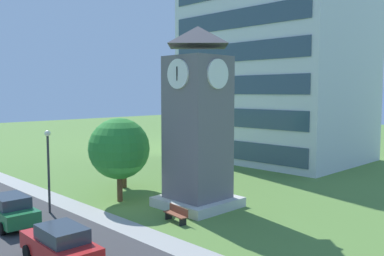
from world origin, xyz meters
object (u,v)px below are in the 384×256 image
clock_tower (198,127)px  tree_streetside (119,149)px  street_lamp (48,161)px  parked_car_red (61,245)px  tree_near_tower (123,141)px  park_bench (176,214)px  parked_car_green (9,210)px

clock_tower → tree_streetside: 5.58m
street_lamp → tree_streetside: tree_streetside is taller
clock_tower → parked_car_red: size_ratio=2.51×
tree_streetside → parked_car_red: bearing=-48.6°
street_lamp → tree_near_tower: (-2.35, 7.11, 0.42)m
clock_tower → street_lamp: size_ratio=2.26×
tree_streetside → parked_car_red: (6.77, -7.69, -2.71)m
clock_tower → park_bench: bearing=-65.5°
parked_car_red → tree_near_tower: bearing=134.1°
clock_tower → tree_streetside: clock_tower is taller
tree_streetside → clock_tower: bearing=32.0°
tree_streetside → parked_car_green: tree_streetside is taller
park_bench → street_lamp: bearing=-147.7°
tree_streetside → tree_near_tower: (-3.15, 2.54, 0.03)m
parked_car_red → clock_tower: bearing=101.9°
tree_streetside → park_bench: bearing=-2.9°
park_bench → tree_near_tower: tree_near_tower is taller
clock_tower → park_bench: (1.43, -3.14, -4.67)m
clock_tower → tree_near_tower: bearing=-177.7°
parked_car_red → tree_streetside: bearing=131.4°
tree_near_tower → parked_car_red: bearing=-45.9°
park_bench → parked_car_red: (0.79, -7.39, 0.40)m
tree_streetside → parked_car_red: 10.59m
street_lamp → tree_streetside: (0.80, 4.57, 0.39)m
clock_tower → parked_car_green: size_ratio=2.45×
park_bench → street_lamp: size_ratio=0.37×
parked_car_red → street_lamp: bearing=157.6°
clock_tower → tree_near_tower: clock_tower is taller
tree_near_tower → parked_car_green: bearing=-72.7°
park_bench → street_lamp: street_lamp is taller
clock_tower → parked_car_red: clock_tower is taller
clock_tower → tree_streetside: (-4.54, -2.84, -1.55)m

